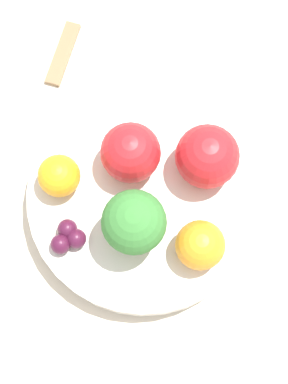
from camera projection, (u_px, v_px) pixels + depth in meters
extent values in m
plane|color=gray|center=(144.00, 208.00, 0.66)|extent=(6.00, 6.00, 0.00)
cube|color=beige|center=(144.00, 205.00, 0.65)|extent=(1.20, 1.20, 0.02)
cylinder|color=silver|center=(144.00, 199.00, 0.63)|extent=(0.22, 0.22, 0.03)
cylinder|color=#8CB76B|center=(134.00, 230.00, 0.59)|extent=(0.02, 0.02, 0.02)
sphere|color=#387A33|center=(134.00, 222.00, 0.56)|extent=(0.06, 0.06, 0.06)
sphere|color=red|center=(131.00, 153.00, 0.59)|extent=(0.06, 0.06, 0.06)
sphere|color=red|center=(207.00, 156.00, 0.59)|extent=(0.06, 0.06, 0.06)
sphere|color=orange|center=(59.00, 176.00, 0.59)|extent=(0.04, 0.04, 0.04)
sphere|color=orange|center=(203.00, 243.00, 0.58)|extent=(0.05, 0.05, 0.05)
sphere|color=#47142D|center=(61.00, 244.00, 0.59)|extent=(0.02, 0.02, 0.02)
sphere|color=#47142D|center=(76.00, 239.00, 0.59)|extent=(0.02, 0.02, 0.02)
sphere|color=#47142D|center=(67.00, 229.00, 0.59)|extent=(0.02, 0.02, 0.02)
cube|color=olive|center=(63.00, 54.00, 0.68)|extent=(0.07, 0.05, 0.01)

